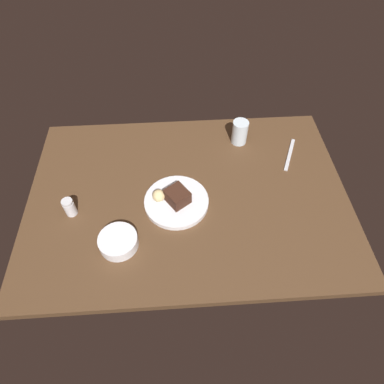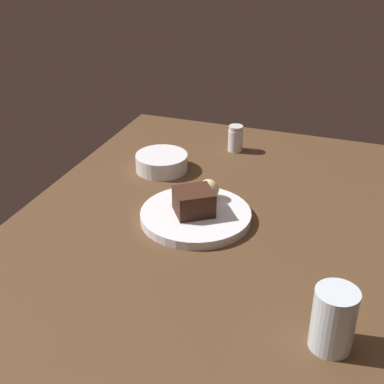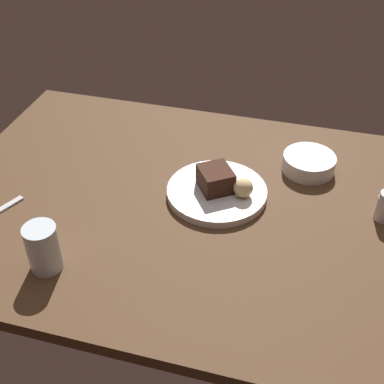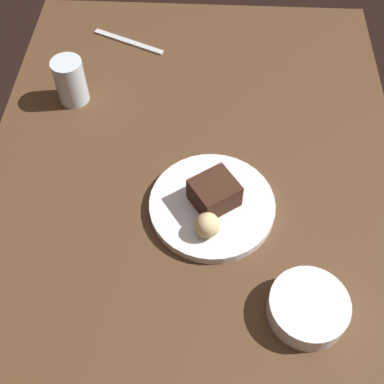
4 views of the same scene
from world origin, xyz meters
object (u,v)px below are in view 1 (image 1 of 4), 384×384
(dessert_plate, at_px, (176,202))
(water_glass, at_px, (240,132))
(butter_knife, at_px, (290,154))
(salt_shaker, at_px, (69,207))
(bread_roll, at_px, (159,196))
(chocolate_cake_slice, at_px, (177,196))
(side_bowl, at_px, (118,242))

(dessert_plate, bearing_deg, water_glass, -131.62)
(butter_knife, bearing_deg, salt_shaker, -50.91)
(salt_shaker, distance_m, butter_knife, 0.89)
(dessert_plate, relative_size, bread_roll, 5.15)
(chocolate_cake_slice, distance_m, salt_shaker, 0.38)
(side_bowl, bearing_deg, water_glass, -135.20)
(dessert_plate, relative_size, side_bowl, 1.81)
(chocolate_cake_slice, distance_m, water_glass, 0.42)
(water_glass, distance_m, side_bowl, 0.67)
(side_bowl, relative_size, butter_knife, 0.69)
(bread_roll, height_order, butter_knife, bread_roll)
(chocolate_cake_slice, distance_m, bread_roll, 0.07)
(side_bowl, bearing_deg, chocolate_cake_slice, -142.22)
(dessert_plate, height_order, water_glass, water_glass)
(chocolate_cake_slice, xyz_separation_m, side_bowl, (0.20, 0.16, -0.02))
(salt_shaker, bearing_deg, side_bowl, 141.55)
(bread_roll, bearing_deg, side_bowl, 51.08)
(dessert_plate, distance_m, butter_knife, 0.53)
(dessert_plate, xyz_separation_m, salt_shaker, (0.38, 0.02, 0.03))
(dessert_plate, xyz_separation_m, water_glass, (-0.28, -0.31, 0.04))
(salt_shaker, bearing_deg, chocolate_cake_slice, -177.74)
(dessert_plate, height_order, side_bowl, side_bowl)
(dessert_plate, bearing_deg, side_bowl, 38.91)
(side_bowl, bearing_deg, bread_roll, -128.92)
(chocolate_cake_slice, relative_size, butter_knife, 0.41)
(chocolate_cake_slice, distance_m, butter_knife, 0.53)
(salt_shaker, xyz_separation_m, side_bowl, (-0.18, 0.14, -0.01))
(dessert_plate, distance_m, side_bowl, 0.26)
(water_glass, height_order, butter_knife, water_glass)
(chocolate_cake_slice, height_order, butter_knife, chocolate_cake_slice)
(butter_knife, bearing_deg, dessert_plate, -41.81)
(bread_roll, relative_size, side_bowl, 0.35)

